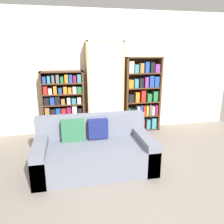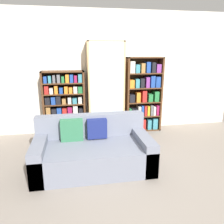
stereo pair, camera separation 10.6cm
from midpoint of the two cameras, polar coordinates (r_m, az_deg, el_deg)
ground_plane at (r=3.32m, az=7.08°, el=-17.73°), size 16.00×16.00×0.00m
wall_back at (r=5.07m, az=-0.21°, el=10.25°), size 6.13×0.06×2.70m
couch at (r=3.58m, az=-4.21°, el=-10.03°), size 1.83×0.97×0.79m
bookshelf_left at (r=4.90m, az=-11.77°, el=1.89°), size 0.90×0.32×1.42m
display_cabinet at (r=4.88m, az=-1.03°, el=6.16°), size 0.79×0.36×2.03m
bookshelf_right at (r=5.14m, az=8.82°, el=4.28°), size 0.83×0.32×1.70m
wine_bottle at (r=4.50m, az=6.89°, el=-6.47°), size 0.08×0.08×0.34m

